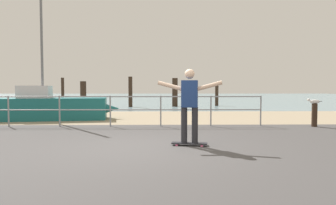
# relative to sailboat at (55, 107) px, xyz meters

# --- Properties ---
(ground_plane) EXTENTS (24.00, 10.00, 0.04)m
(ground_plane) POSITION_rel_sailboat_xyz_m (4.09, -6.83, -0.53)
(ground_plane) COLOR #474444
(ground_plane) RESTS_ON ground
(beach_strip) EXTENTS (24.00, 6.00, 0.04)m
(beach_strip) POSITION_rel_sailboat_xyz_m (4.09, 1.17, -0.53)
(beach_strip) COLOR tan
(beach_strip) RESTS_ON ground
(sea_surface) EXTENTS (72.00, 50.00, 0.04)m
(sea_surface) POSITION_rel_sailboat_xyz_m (4.09, 29.17, -0.53)
(sea_surface) COLOR #75939E
(sea_surface) RESTS_ON ground
(railing_fence) EXTENTS (11.90, 0.05, 1.05)m
(railing_fence) POSITION_rel_sailboat_xyz_m (1.79, -2.23, 0.18)
(railing_fence) COLOR gray
(railing_fence) RESTS_ON ground
(sailboat) EXTENTS (5.05, 2.00, 5.66)m
(sailboat) POSITION_rel_sailboat_xyz_m (0.00, 0.00, 0.00)
(sailboat) COLOR #19666B
(sailboat) RESTS_ON ground
(skateboard) EXTENTS (0.82, 0.33, 0.08)m
(skateboard) POSITION_rel_sailboat_xyz_m (4.99, -5.65, -0.46)
(skateboard) COLOR black
(skateboard) RESTS_ON ground
(skateboarder) EXTENTS (1.44, 0.33, 1.65)m
(skateboarder) POSITION_rel_sailboat_xyz_m (4.99, -5.65, 0.49)
(skateboarder) COLOR #26262B
(skateboarder) RESTS_ON skateboard
(bollard_short) EXTENTS (0.18, 0.18, 0.79)m
(bollard_short) POSITION_rel_sailboat_xyz_m (9.46, -2.42, -0.13)
(bollard_short) COLOR #332319
(bollard_short) RESTS_ON ground
(seagull) EXTENTS (0.49, 0.20, 0.18)m
(seagull) POSITION_rel_sailboat_xyz_m (9.44, -2.41, 0.34)
(seagull) COLOR white
(seagull) RESTS_ON bollard_short
(groyne_post_0) EXTENTS (0.25, 0.25, 2.14)m
(groyne_post_0) POSITION_rel_sailboat_xyz_m (-3.83, 12.71, 0.54)
(groyne_post_0) COLOR #332319
(groyne_post_0) RESTS_ON ground
(groyne_post_1) EXTENTS (0.39, 0.39, 1.74)m
(groyne_post_1) POSITION_rel_sailboat_xyz_m (-0.81, 7.55, 0.34)
(groyne_post_1) COLOR #332319
(groyne_post_1) RESTS_ON ground
(groyne_post_2) EXTENTS (0.27, 0.27, 2.06)m
(groyne_post_2) POSITION_rel_sailboat_xyz_m (2.22, 8.12, 0.51)
(groyne_post_2) COLOR #332319
(groyne_post_2) RESTS_ON ground
(groyne_post_3) EXTENTS (0.38, 0.38, 1.98)m
(groyne_post_3) POSITION_rel_sailboat_xyz_m (5.24, 8.51, 0.46)
(groyne_post_3) COLOR #332319
(groyne_post_3) RESTS_ON ground
(groyne_post_4) EXTENTS (0.24, 0.24, 1.70)m
(groyne_post_4) POSITION_rel_sailboat_xyz_m (8.27, 9.21, 0.32)
(groyne_post_4) COLOR #332319
(groyne_post_4) RESTS_ON ground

